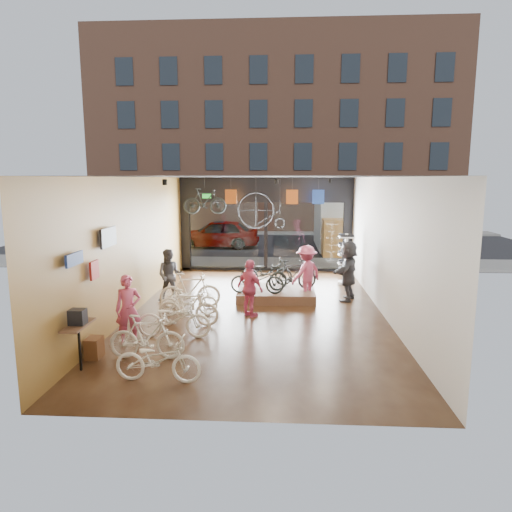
# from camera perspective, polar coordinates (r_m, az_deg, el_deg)

# --- Properties ---
(ground_plane) EXTENTS (7.00, 12.00, 0.04)m
(ground_plane) POSITION_cam_1_polar(r_m,az_deg,el_deg) (13.14, 0.24, -7.03)
(ground_plane) COLOR black
(ground_plane) RESTS_ON ground
(ceiling) EXTENTS (7.00, 12.00, 0.04)m
(ceiling) POSITION_cam_1_polar(r_m,az_deg,el_deg) (12.59, 0.25, 9.96)
(ceiling) COLOR black
(ceiling) RESTS_ON ground
(wall_left) EXTENTS (0.04, 12.00, 3.80)m
(wall_left) POSITION_cam_1_polar(r_m,az_deg,el_deg) (13.38, -14.99, 1.36)
(wall_left) COLOR olive
(wall_left) RESTS_ON ground
(wall_right) EXTENTS (0.04, 12.00, 3.80)m
(wall_right) POSITION_cam_1_polar(r_m,az_deg,el_deg) (13.02, 15.91, 1.10)
(wall_right) COLOR beige
(wall_right) RESTS_ON ground
(wall_back) EXTENTS (7.00, 0.04, 3.80)m
(wall_back) POSITION_cam_1_polar(r_m,az_deg,el_deg) (6.84, -2.52, -6.12)
(wall_back) COLOR beige
(wall_back) RESTS_ON ground
(storefront) EXTENTS (7.00, 0.26, 3.80)m
(storefront) POSITION_cam_1_polar(r_m,az_deg,el_deg) (18.67, 1.25, 3.97)
(storefront) COLOR black
(storefront) RESTS_ON ground
(exit_sign) EXTENTS (0.35, 0.06, 0.18)m
(exit_sign) POSITION_cam_1_polar(r_m,az_deg,el_deg) (18.72, -6.18, 7.46)
(exit_sign) COLOR #198C26
(exit_sign) RESTS_ON storefront
(street_road) EXTENTS (30.00, 18.00, 0.02)m
(street_road) POSITION_cam_1_polar(r_m,az_deg,el_deg) (27.83, 1.92, 1.91)
(street_road) COLOR black
(street_road) RESTS_ON ground
(sidewalk_near) EXTENTS (30.00, 2.40, 0.12)m
(sidewalk_near) POSITION_cam_1_polar(r_m,az_deg,el_deg) (20.12, 1.35, -0.91)
(sidewalk_near) COLOR slate
(sidewalk_near) RESTS_ON ground
(sidewalk_far) EXTENTS (30.00, 2.00, 0.12)m
(sidewalk_far) POSITION_cam_1_polar(r_m,az_deg,el_deg) (31.79, 2.11, 3.01)
(sidewalk_far) COLOR slate
(sidewalk_far) RESTS_ON ground
(opposite_building) EXTENTS (26.00, 5.00, 14.00)m
(opposite_building) POSITION_cam_1_polar(r_m,az_deg,el_deg) (34.23, 2.28, 15.12)
(opposite_building) COLOR brown
(opposite_building) RESTS_ON ground
(street_car) EXTENTS (4.55, 1.83, 1.55)m
(street_car) POSITION_cam_1_polar(r_m,az_deg,el_deg) (25.00, -4.88, 2.80)
(street_car) COLOR gray
(street_car) RESTS_ON street_road
(box_truck) EXTENTS (2.28, 6.83, 2.69)m
(box_truck) POSITION_cam_1_polar(r_m,az_deg,el_deg) (23.88, 10.54, 3.73)
(box_truck) COLOR silver
(box_truck) RESTS_ON street_road
(floor_bike_0) EXTENTS (1.67, 0.66, 0.86)m
(floor_bike_0) POSITION_cam_1_polar(r_m,az_deg,el_deg) (8.89, -12.14, -12.55)
(floor_bike_0) COLOR beige
(floor_bike_0) RESTS_ON ground_plane
(floor_bike_1) EXTENTS (1.61, 0.47, 0.96)m
(floor_bike_1) POSITION_cam_1_polar(r_m,az_deg,el_deg) (9.96, -13.49, -9.82)
(floor_bike_1) COLOR beige
(floor_bike_1) RESTS_ON ground_plane
(floor_bike_2) EXTENTS (1.77, 0.64, 0.92)m
(floor_bike_2) POSITION_cam_1_polar(r_m,az_deg,el_deg) (11.12, -10.22, -7.74)
(floor_bike_2) COLOR beige
(floor_bike_2) RESTS_ON ground_plane
(floor_bike_3) EXTENTS (1.64, 0.60, 0.97)m
(floor_bike_3) POSITION_cam_1_polar(r_m,az_deg,el_deg) (11.94, -8.48, -6.35)
(floor_bike_3) COLOR beige
(floor_bike_3) RESTS_ON ground_plane
(floor_bike_4) EXTENTS (1.68, 0.88, 0.84)m
(floor_bike_4) POSITION_cam_1_polar(r_m,az_deg,el_deg) (12.78, -8.41, -5.58)
(floor_bike_4) COLOR beige
(floor_bike_4) RESTS_ON ground_plane
(floor_bike_5) EXTENTS (1.82, 0.78, 1.06)m
(floor_bike_5) POSITION_cam_1_polar(r_m,az_deg,el_deg) (13.47, -8.24, -4.29)
(floor_bike_5) COLOR beige
(floor_bike_5) RESTS_ON ground_plane
(display_platform) EXTENTS (2.40, 1.80, 0.30)m
(display_platform) POSITION_cam_1_polar(r_m,az_deg,el_deg) (14.51, 2.55, -4.73)
(display_platform) COLOR #4B2C1F
(display_platform) RESTS_ON ground_plane
(display_bike_left) EXTENTS (1.65, 0.64, 0.85)m
(display_bike_left) POSITION_cam_1_polar(r_m,az_deg,el_deg) (13.84, 0.15, -2.98)
(display_bike_left) COLOR black
(display_bike_left) RESTS_ON display_platform
(display_bike_mid) EXTENTS (1.64, 0.93, 0.95)m
(display_bike_mid) POSITION_cam_1_polar(r_m,az_deg,el_deg) (14.30, 4.60, -2.39)
(display_bike_mid) COLOR black
(display_bike_mid) RESTS_ON display_platform
(display_bike_right) EXTENTS (1.74, 0.73, 0.89)m
(display_bike_right) POSITION_cam_1_polar(r_m,az_deg,el_deg) (14.88, 1.30, -2.01)
(display_bike_right) COLOR black
(display_bike_right) RESTS_ON display_platform
(customer_0) EXTENTS (0.68, 0.55, 1.60)m
(customer_0) POSITION_cam_1_polar(r_m,az_deg,el_deg) (10.90, -15.66, -6.44)
(customer_0) COLOR #CC4C72
(customer_0) RESTS_ON ground_plane
(customer_1) EXTENTS (0.82, 0.65, 1.63)m
(customer_1) POSITION_cam_1_polar(r_m,az_deg,el_deg) (14.24, -10.70, -2.41)
(customer_1) COLOR #3F3F44
(customer_1) RESTS_ON ground_plane
(customer_2) EXTENTS (0.96, 0.91, 1.59)m
(customer_2) POSITION_cam_1_polar(r_m,az_deg,el_deg) (12.48, -0.75, -4.06)
(customer_2) COLOR #CC4C72
(customer_2) RESTS_ON ground_plane
(customer_3) EXTENTS (1.26, 1.21, 1.72)m
(customer_3) POSITION_cam_1_polar(r_m,az_deg,el_deg) (14.27, 6.31, -2.10)
(customer_3) COLOR #CC4C72
(customer_3) RESTS_ON ground_plane
(customer_5) EXTENTS (1.14, 1.82, 1.87)m
(customer_5) POSITION_cam_1_polar(r_m,az_deg,el_deg) (14.41, 11.44, -1.81)
(customer_5) COLOR #3F3F44
(customer_5) RESTS_ON ground_plane
(sunglasses_rack) EXTENTS (0.63, 0.56, 1.83)m
(sunglasses_rack) POSITION_cam_1_polar(r_m,az_deg,el_deg) (16.57, 11.17, -0.38)
(sunglasses_rack) COLOR white
(sunglasses_rack) RESTS_ON ground_plane
(wall_merch) EXTENTS (0.40, 2.40, 2.60)m
(wall_merch) POSITION_cam_1_polar(r_m,az_deg,el_deg) (10.24, -20.22, -4.84)
(wall_merch) COLOR navy
(wall_merch) RESTS_ON wall_left
(penny_farthing) EXTENTS (1.75, 0.06, 1.40)m
(penny_farthing) POSITION_cam_1_polar(r_m,az_deg,el_deg) (17.49, 0.93, 5.56)
(penny_farthing) COLOR black
(penny_farthing) RESTS_ON ceiling
(hung_bike) EXTENTS (1.64, 0.77, 0.95)m
(hung_bike) POSITION_cam_1_polar(r_m,az_deg,el_deg) (17.03, -6.42, 6.82)
(hung_bike) COLOR black
(hung_bike) RESTS_ON ceiling
(jersey_left) EXTENTS (0.45, 0.03, 0.55)m
(jersey_left) POSITION_cam_1_polar(r_m,az_deg,el_deg) (17.90, -3.15, 7.40)
(jersey_left) COLOR #CC5919
(jersey_left) RESTS_ON ceiling
(jersey_mid) EXTENTS (0.45, 0.03, 0.55)m
(jersey_mid) POSITION_cam_1_polar(r_m,az_deg,el_deg) (17.78, 4.53, 7.37)
(jersey_mid) COLOR #CC5919
(jersey_mid) RESTS_ON ceiling
(jersey_right) EXTENTS (0.45, 0.03, 0.55)m
(jersey_right) POSITION_cam_1_polar(r_m,az_deg,el_deg) (17.83, 7.79, 7.32)
(jersey_right) COLOR #1E3F99
(jersey_right) RESTS_ON ceiling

